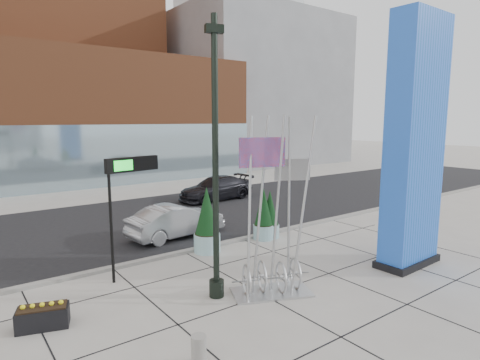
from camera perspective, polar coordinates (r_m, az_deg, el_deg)
ground at (r=13.16m, az=-2.93°, el=-15.71°), size 160.00×160.00×0.00m
street_asphalt at (r=21.75m, az=-17.84°, el=-6.20°), size 80.00×12.00×0.02m
curb_edge at (r=16.39m, az=-10.87°, el=-10.63°), size 80.00×0.30×0.12m
tower_podium at (r=37.77m, az=-25.29°, el=7.94°), size 34.00×10.00×11.00m
tower_glass_front at (r=33.21m, az=-23.29°, el=2.89°), size 34.00×0.60×5.00m
building_grey_parking at (r=53.30m, az=1.18°, el=12.49°), size 20.00×18.00×18.00m
blue_pylon at (r=15.86m, az=23.56°, el=4.20°), size 2.77×1.30×9.10m
lamp_post at (r=11.92m, az=-3.48°, el=-1.07°), size 0.57×0.46×8.35m
public_art_sculpture at (r=12.64m, az=4.64°, el=-9.68°), size 2.73×2.10×5.56m
concrete_bollard at (r=9.75m, az=-5.88°, el=-22.88°), size 0.34×0.34×0.67m
overhead_street_sign at (r=13.84m, az=-15.38°, el=0.65°), size 1.96×0.53×4.17m
round_planter_east at (r=18.30m, az=3.37°, el=-5.01°), size 0.94×0.94×2.35m
round_planter_mid at (r=18.55m, az=4.25°, el=-5.03°), size 0.89×0.89×2.21m
round_planter_west at (r=16.52m, az=-4.73°, el=-5.90°), size 1.09×1.09×2.72m
box_planter_north at (r=12.24m, az=-26.23°, el=-16.95°), size 1.40×1.00×0.70m
car_silver_mid at (r=18.87m, az=-9.04°, el=-5.79°), size 4.74×2.09×1.51m
car_dark_east at (r=27.19m, az=-3.43°, el=-1.21°), size 5.52×2.56×1.56m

